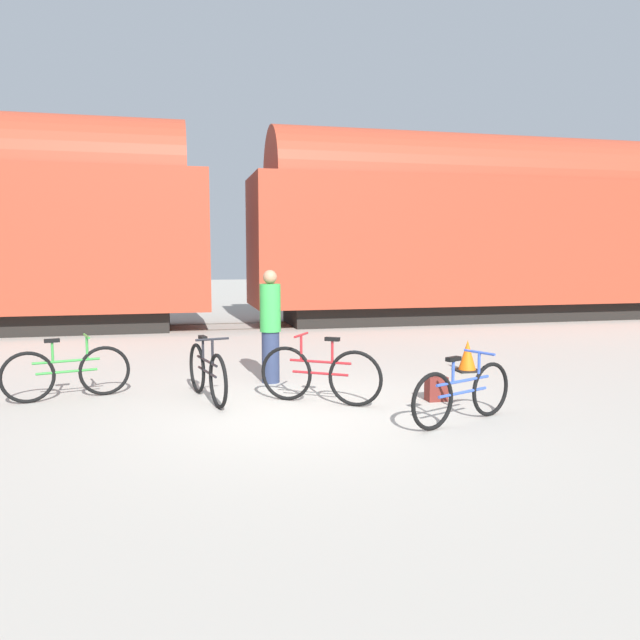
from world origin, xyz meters
TOP-DOWN VIEW (x-y plane):
  - ground_plane at (0.00, 0.00)m, footprint 80.00×80.00m
  - freight_train at (0.00, 9.59)m, footprint 56.37×2.88m
  - rail_near at (0.00, 8.87)m, footprint 68.37×0.07m
  - rail_far at (0.00, 10.31)m, footprint 68.37×0.07m
  - bicycle_maroon at (0.38, 0.38)m, footprint 1.50×1.02m
  - bicycle_black at (-1.11, 0.92)m, footprint 0.52×1.74m
  - bicycle_blue at (1.84, -0.98)m, footprint 1.62×0.76m
  - bicycle_green at (-3.03, 1.43)m, footprint 1.69×0.55m
  - person_in_green at (-0.06, 1.90)m, footprint 0.33×0.33m
  - backpack at (2.00, 0.16)m, footprint 0.28×0.20m
  - traffic_cone at (3.42, 2.05)m, footprint 0.40×0.40m

SIDE VIEW (x-z plane):
  - ground_plane at x=0.00m, z-range 0.00..0.00m
  - rail_near at x=0.00m, z-range 0.00..0.01m
  - rail_far at x=0.00m, z-range 0.00..0.01m
  - backpack at x=2.00m, z-range 0.00..0.34m
  - traffic_cone at x=3.42m, z-range -0.02..0.53m
  - bicycle_blue at x=1.84m, z-range -0.06..0.79m
  - bicycle_green at x=-3.03m, z-range -0.07..0.83m
  - bicycle_black at x=-1.11m, z-range -0.07..0.85m
  - bicycle_maroon at x=0.38m, z-range -0.07..0.88m
  - person_in_green at x=-0.06m, z-range 0.01..1.80m
  - freight_train at x=0.00m, z-range 0.16..5.70m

